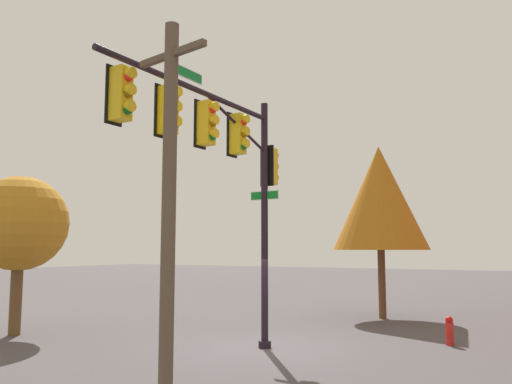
# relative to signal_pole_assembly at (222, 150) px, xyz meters

# --- Properties ---
(ground_plane) EXTENTS (120.00, 120.00, 0.00)m
(ground_plane) POSITION_rel_signal_pole_assembly_xyz_m (-2.20, 0.07, -5.33)
(ground_plane) COLOR #494446
(signal_pole_assembly) EXTENTS (7.10, 0.94, 7.10)m
(signal_pole_assembly) POSITION_rel_signal_pole_assembly_xyz_m (0.00, 0.00, 0.00)
(signal_pole_assembly) COLOR black
(signal_pole_assembly) RESTS_ON ground_plane
(utility_pole) EXTENTS (0.45, 1.79, 7.09)m
(utility_pole) POSITION_rel_signal_pole_assembly_xyz_m (3.49, 1.11, -1.64)
(utility_pole) COLOR brown
(utility_pole) RESTS_ON ground_plane
(fire_hydrant) EXTENTS (0.33, 0.24, 0.83)m
(fire_hydrant) POSITION_rel_signal_pole_assembly_xyz_m (-5.18, 4.59, -4.92)
(fire_hydrant) COLOR red
(fire_hydrant) RESTS_ON ground_plane
(tree_near) EXTENTS (3.87, 3.87, 7.05)m
(tree_near) POSITION_rel_signal_pole_assembly_xyz_m (-9.97, 1.30, -0.44)
(tree_near) COLOR brown
(tree_near) RESTS_ON ground_plane
(tree_mid) EXTENTS (3.14, 3.14, 5.21)m
(tree_mid) POSITION_rel_signal_pole_assembly_xyz_m (-0.11, -8.06, -1.71)
(tree_mid) COLOR brown
(tree_mid) RESTS_ON ground_plane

